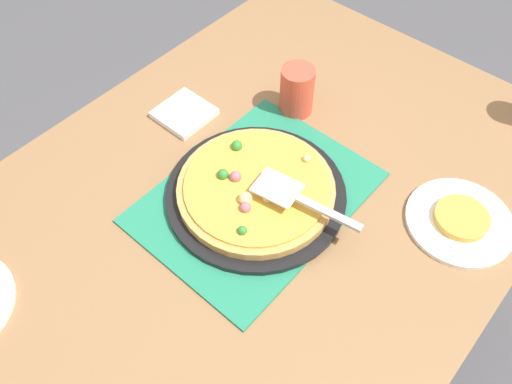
{
  "coord_description": "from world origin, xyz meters",
  "views": [
    {
      "loc": [
        -0.5,
        -0.43,
        1.64
      ],
      "look_at": [
        0.0,
        0.0,
        0.77
      ],
      "focal_mm": 36.49,
      "sensor_mm": 36.0,
      "label": 1
    }
  ],
  "objects_px": {
    "plate_far_right": "(460,222)",
    "cup_far": "(297,91)",
    "pizza": "(256,188)",
    "pizza_server": "(298,198)",
    "pizza_pan": "(256,194)",
    "served_slice_right": "(462,218)",
    "napkin_stack": "(184,113)"
  },
  "relations": [
    {
      "from": "pizza_pan",
      "to": "served_slice_right",
      "type": "bearing_deg",
      "value": -57.64
    },
    {
      "from": "pizza",
      "to": "napkin_stack",
      "type": "relative_size",
      "value": 2.75
    },
    {
      "from": "pizza",
      "to": "cup_far",
      "type": "xyz_separation_m",
      "value": [
        0.27,
        0.1,
        0.03
      ]
    },
    {
      "from": "plate_far_right",
      "to": "cup_far",
      "type": "xyz_separation_m",
      "value": [
        0.04,
        0.46,
        0.06
      ]
    },
    {
      "from": "napkin_stack",
      "to": "cup_far",
      "type": "bearing_deg",
      "value": -44.16
    },
    {
      "from": "napkin_stack",
      "to": "pizza_server",
      "type": "bearing_deg",
      "value": -98.31
    },
    {
      "from": "pizza_pan",
      "to": "pizza",
      "type": "height_order",
      "value": "pizza"
    },
    {
      "from": "served_slice_right",
      "to": "napkin_stack",
      "type": "relative_size",
      "value": 0.92
    },
    {
      "from": "served_slice_right",
      "to": "pizza_server",
      "type": "height_order",
      "value": "pizza_server"
    },
    {
      "from": "served_slice_right",
      "to": "cup_far",
      "type": "distance_m",
      "value": 0.46
    },
    {
      "from": "pizza",
      "to": "plate_far_right",
      "type": "distance_m",
      "value": 0.42
    },
    {
      "from": "pizza",
      "to": "pizza_server",
      "type": "xyz_separation_m",
      "value": [
        0.02,
        -0.1,
        0.04
      ]
    },
    {
      "from": "plate_far_right",
      "to": "napkin_stack",
      "type": "distance_m",
      "value": 0.67
    },
    {
      "from": "pizza_pan",
      "to": "plate_far_right",
      "type": "relative_size",
      "value": 1.73
    },
    {
      "from": "pizza",
      "to": "plate_far_right",
      "type": "bearing_deg",
      "value": -57.61
    },
    {
      "from": "served_slice_right",
      "to": "napkin_stack",
      "type": "distance_m",
      "value": 0.67
    },
    {
      "from": "plate_far_right",
      "to": "served_slice_right",
      "type": "xyz_separation_m",
      "value": [
        0.0,
        0.0,
        0.01
      ]
    },
    {
      "from": "pizza_pan",
      "to": "cup_far",
      "type": "distance_m",
      "value": 0.29
    },
    {
      "from": "served_slice_right",
      "to": "napkin_stack",
      "type": "xyz_separation_m",
      "value": [
        -0.15,
        0.65,
        -0.01
      ]
    },
    {
      "from": "cup_far",
      "to": "pizza_server",
      "type": "distance_m",
      "value": 0.32
    },
    {
      "from": "pizza_pan",
      "to": "cup_far",
      "type": "height_order",
      "value": "cup_far"
    },
    {
      "from": "pizza_pan",
      "to": "plate_far_right",
      "type": "bearing_deg",
      "value": -57.64
    },
    {
      "from": "cup_far",
      "to": "pizza_server",
      "type": "bearing_deg",
      "value": -141.21
    },
    {
      "from": "pizza",
      "to": "served_slice_right",
      "type": "xyz_separation_m",
      "value": [
        0.23,
        -0.36,
        -0.02
      ]
    },
    {
      "from": "pizza_pan",
      "to": "served_slice_right",
      "type": "height_order",
      "value": "served_slice_right"
    },
    {
      "from": "pizza_pan",
      "to": "pizza_server",
      "type": "relative_size",
      "value": 1.62
    },
    {
      "from": "plate_far_right",
      "to": "napkin_stack",
      "type": "relative_size",
      "value": 1.83
    },
    {
      "from": "plate_far_right",
      "to": "cup_far",
      "type": "relative_size",
      "value": 1.83
    },
    {
      "from": "pizza_server",
      "to": "napkin_stack",
      "type": "distance_m",
      "value": 0.4
    },
    {
      "from": "pizza_pan",
      "to": "napkin_stack",
      "type": "distance_m",
      "value": 0.3
    },
    {
      "from": "cup_far",
      "to": "napkin_stack",
      "type": "height_order",
      "value": "cup_far"
    },
    {
      "from": "pizza",
      "to": "napkin_stack",
      "type": "distance_m",
      "value": 0.3
    }
  ]
}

